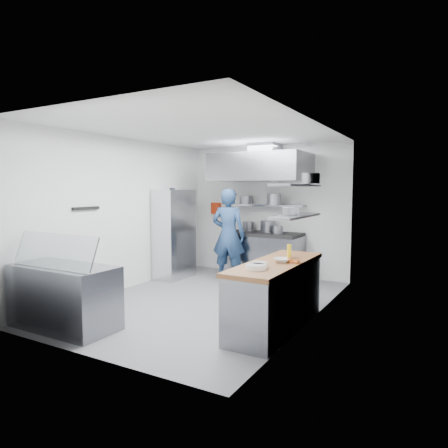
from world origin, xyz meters
The scene contains 36 objects.
floor centered at (0.00, 0.00, 0.00)m, with size 5.00×5.00×0.00m, color slate.
ceiling centered at (0.00, 0.00, 2.80)m, with size 5.00×5.00×0.00m, color silver.
wall_back centered at (0.00, 2.50, 1.40)m, with size 3.60×0.02×2.80m, color white.
wall_front centered at (0.00, -2.50, 1.40)m, with size 3.60×0.02×2.80m, color white.
wall_left centered at (-1.80, 0.00, 1.40)m, with size 5.00×0.02×2.80m, color white.
wall_right centered at (1.80, 0.00, 1.40)m, with size 5.00×0.02×2.80m, color white.
gas_range centered at (0.10, 2.10, 0.45)m, with size 1.60×0.80×0.90m, color gray.
cooktop centered at (0.10, 2.10, 0.93)m, with size 1.57×0.78×0.06m, color black.
stock_pot_left centered at (-0.32, 2.26, 1.06)m, with size 0.25×0.25×0.20m, color slate.
stock_pot_mid centered at (0.15, 2.23, 1.08)m, with size 0.32×0.32×0.24m, color slate.
stock_pot_right centered at (0.44, 2.04, 1.04)m, with size 0.23×0.23×0.16m, color slate.
over_range_shelf centered at (0.10, 2.34, 1.52)m, with size 1.60×0.30×0.04m, color gray.
shelf_pot_a centered at (-0.43, 2.34, 1.63)m, with size 0.28×0.28×0.18m, color slate.
shelf_pot_b centered at (0.33, 2.10, 1.65)m, with size 0.27×0.27×0.22m, color slate.
extractor_hood centered at (0.10, 1.93, 2.30)m, with size 1.90×1.15×0.55m, color gray.
hood_duct centered at (0.10, 2.15, 2.68)m, with size 0.55×0.55×0.24m, color slate.
red_firebox centered at (-1.25, 2.44, 1.42)m, with size 0.22×0.10×0.26m, color #A6270D.
chef centered at (-0.41, 1.50, 0.94)m, with size 0.69×0.45×1.88m, color navy.
wire_rack centered at (-1.53, 1.20, 0.93)m, with size 0.50×0.90×1.85m, color silver.
rack_bin_a centered at (-1.53, 1.01, 0.80)m, with size 0.16×0.20×0.18m, color white.
rack_bin_b centered at (-1.53, 1.41, 1.30)m, with size 0.13×0.17×0.15m, color yellow.
rack_jar centered at (-1.48, 1.07, 1.80)m, with size 0.12×0.12×0.18m, color black.
knife_strip centered at (-1.78, -0.90, 1.55)m, with size 0.04×0.55×0.05m, color black.
prep_counter_base centered at (1.48, -0.60, 0.42)m, with size 0.62×2.00×0.84m, color gray.
prep_counter_top centered at (1.48, -0.60, 0.87)m, with size 0.65×2.04×0.06m, color brown.
plate_stack_a centered at (1.45, -1.18, 0.93)m, with size 0.25×0.25×0.06m, color white.
plate_stack_b centered at (1.43, -1.04, 0.93)m, with size 0.21×0.21×0.06m, color white.
copper_pan centered at (1.69, -0.53, 0.93)m, with size 0.17×0.17×0.06m, color #D1753A.
squeeze_bottle centered at (1.49, -0.14, 0.99)m, with size 0.06×0.06×0.18m, color yellow.
mixing_bowl centered at (1.55, -0.59, 0.93)m, with size 0.22×0.22×0.05m, color white.
wall_shelf_lower centered at (1.64, -0.30, 1.50)m, with size 0.30×1.30×0.04m, color gray.
wall_shelf_upper centered at (1.64, -0.30, 1.92)m, with size 0.30×1.30×0.04m, color gray.
shelf_pot_c centered at (1.58, -0.36, 1.57)m, with size 0.23×0.23×0.10m, color slate.
shelf_pot_d centered at (1.82, -0.25, 2.01)m, with size 0.24×0.24×0.14m, color slate.
display_case centered at (-1.00, -2.00, 0.42)m, with size 1.50×0.70×0.85m, color gray.
display_glass centered at (-1.00, -2.12, 1.07)m, with size 1.47×0.02×0.45m, color silver.
Camera 1 is at (3.45, -5.51, 1.87)m, focal length 32.00 mm.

